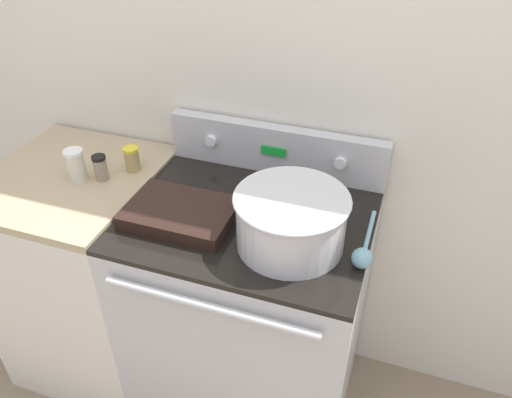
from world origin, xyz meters
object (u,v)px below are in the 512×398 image
object	(u,v)px
ladle	(363,254)
mixing_bowl	(291,218)
spice_jar_white_cap	(76,165)
spice_jar_black_cap	(100,168)
spice_jar_yellow_cap	(132,159)
casserole_dish	(180,212)

from	to	relation	value
ladle	mixing_bowl	bearing A→B (deg)	178.87
mixing_bowl	ladle	bearing A→B (deg)	-1.13
spice_jar_white_cap	ladle	bearing A→B (deg)	-4.79
spice_jar_black_cap	spice_jar_white_cap	size ratio (longest dim) A/B	0.80
spice_jar_yellow_cap	spice_jar_white_cap	size ratio (longest dim) A/B	0.78
mixing_bowl	casserole_dish	xyz separation A→B (m)	(-0.36, -0.00, -0.07)
ladle	casserole_dish	bearing A→B (deg)	179.58
mixing_bowl	spice_jar_black_cap	size ratio (longest dim) A/B	3.65
mixing_bowl	spice_jar_white_cap	xyz separation A→B (m)	(-0.79, 0.08, -0.03)
ladle	spice_jar_yellow_cap	size ratio (longest dim) A/B	3.22
spice_jar_black_cap	spice_jar_white_cap	bearing A→B (deg)	-160.69
ladle	spice_jar_black_cap	bearing A→B (deg)	173.14
casserole_dish	spice_jar_black_cap	xyz separation A→B (m)	(-0.36, 0.11, 0.03)
mixing_bowl	casserole_dish	size ratio (longest dim) A/B	1.00
spice_jar_yellow_cap	mixing_bowl	bearing A→B (deg)	-17.04
spice_jar_yellow_cap	spice_jar_black_cap	world-z (taller)	spice_jar_black_cap
ladle	spice_jar_white_cap	bearing A→B (deg)	175.21
ladle	spice_jar_yellow_cap	distance (m)	0.88
ladle	spice_jar_black_cap	world-z (taller)	spice_jar_black_cap
casserole_dish	spice_jar_black_cap	world-z (taller)	spice_jar_black_cap
spice_jar_black_cap	casserole_dish	bearing A→B (deg)	-16.86
casserole_dish	ladle	world-z (taller)	ladle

